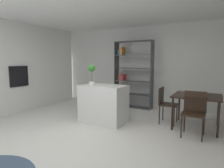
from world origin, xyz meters
TOP-DOWN VIEW (x-y plane):
  - ground_plane at (0.00, 0.00)m, footprint 9.68×9.68m
  - back_partition at (0.00, 3.15)m, footprint 7.04×0.06m
  - built_in_oven at (-2.81, 0.54)m, footprint 0.06×0.58m
  - kitchen_island at (-0.17, 0.99)m, footprint 1.10×0.69m
  - potted_plant_on_island at (-0.43, 0.86)m, footprint 0.17×0.17m
  - open_bookshelf at (-0.23, 2.79)m, footprint 1.27×0.33m
  - dining_table at (1.90, 1.68)m, footprint 1.01×0.95m
  - dining_chair_near at (1.90, 1.18)m, footprint 0.44×0.45m
  - dining_chair_island_side at (1.18, 1.68)m, footprint 0.41×0.44m

SIDE VIEW (x-z plane):
  - ground_plane at x=0.00m, z-range 0.00..0.00m
  - kitchen_island at x=-0.17m, z-range 0.00..0.93m
  - dining_chair_island_side at x=1.18m, z-range 0.10..0.98m
  - dining_chair_near at x=1.90m, z-range 0.09..1.00m
  - dining_table at x=1.90m, z-range 0.30..1.06m
  - open_bookshelf at x=-0.23m, z-range -0.04..2.13m
  - built_in_oven at x=-2.81m, z-range 0.79..1.39m
  - potted_plant_on_island at x=-0.43m, z-range 0.99..1.50m
  - back_partition at x=0.00m, z-range 0.00..2.66m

